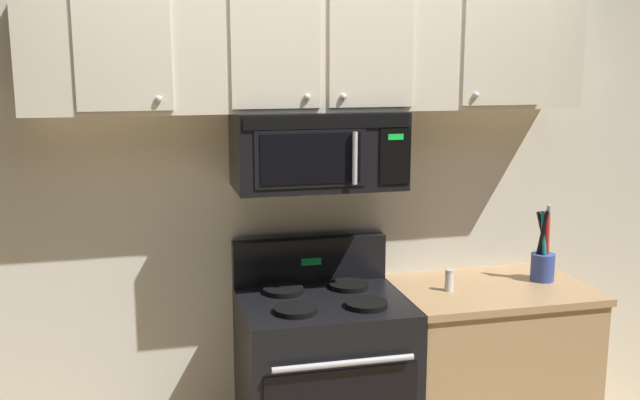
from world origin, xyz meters
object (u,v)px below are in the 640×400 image
object	(u,v)px
over_range_microwave	(317,149)
utensil_crock_blue	(543,260)
stove_range	(323,387)
salt_shaker	(449,281)

from	to	relation	value
over_range_microwave	utensil_crock_blue	xyz separation A→B (m)	(1.12, -0.09, -0.57)
stove_range	salt_shaker	distance (m)	0.78
over_range_microwave	utensil_crock_blue	size ratio (longest dim) A/B	1.97
over_range_microwave	utensil_crock_blue	world-z (taller)	over_range_microwave
utensil_crock_blue	salt_shaker	world-z (taller)	utensil_crock_blue
salt_shaker	stove_range	bearing A→B (deg)	178.08
stove_range	utensil_crock_blue	distance (m)	1.25
over_range_microwave	salt_shaker	world-z (taller)	over_range_microwave
stove_range	over_range_microwave	world-z (taller)	over_range_microwave
stove_range	salt_shaker	size ratio (longest dim) A/B	10.92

